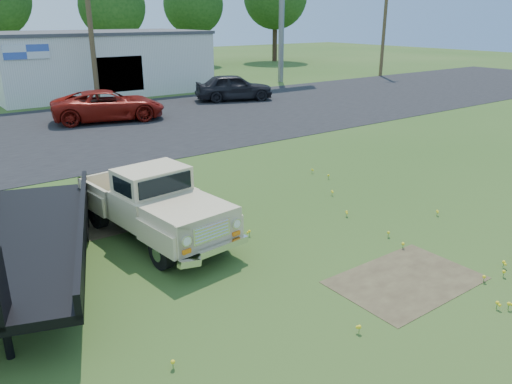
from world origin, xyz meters
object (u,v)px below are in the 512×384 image
(flatbed_trailer, at_px, (23,234))
(dark_sedan, at_px, (234,87))
(red_pickup, at_px, (109,106))
(vintage_pickup_truck, at_px, (154,203))

(flatbed_trailer, xyz_separation_m, dark_sedan, (16.26, 16.59, -0.15))
(flatbed_trailer, relative_size, dark_sedan, 1.47)
(flatbed_trailer, bearing_deg, dark_sedan, 64.82)
(red_pickup, bearing_deg, dark_sedan, -65.39)
(red_pickup, xyz_separation_m, dark_sedan, (8.85, 1.63, 0.05))
(vintage_pickup_truck, xyz_separation_m, red_pickup, (4.42, 14.67, -0.11))
(vintage_pickup_truck, bearing_deg, flatbed_trailer, 179.21)
(dark_sedan, bearing_deg, flatbed_trailer, 156.82)
(vintage_pickup_truck, distance_m, red_pickup, 15.33)
(dark_sedan, bearing_deg, red_pickup, 121.68)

